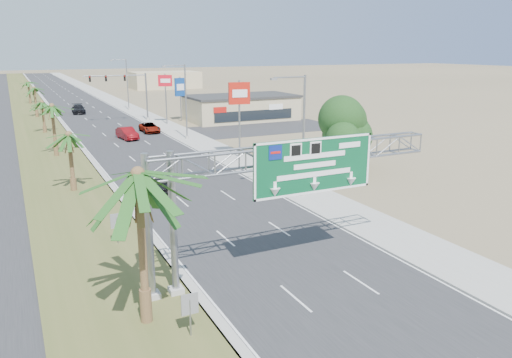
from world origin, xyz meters
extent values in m
cube|color=#28282B|center=(0.00, 110.00, 0.01)|extent=(12.00, 300.00, 0.02)
cube|color=#9E9B93|center=(8.50, 110.00, 0.05)|extent=(4.00, 300.00, 0.10)
cube|color=#4A5224|center=(-10.00, 110.00, 0.06)|extent=(7.00, 300.00, 0.12)
cylinder|color=gray|center=(-7.20, 10.00, 3.70)|extent=(0.36, 0.36, 7.40)
cylinder|color=gray|center=(-8.40, 10.00, 3.70)|extent=(0.36, 0.36, 7.40)
cube|color=#9E9B93|center=(-7.20, 10.00, 0.20)|extent=(0.70, 0.70, 0.40)
cube|color=#9E9B93|center=(-8.40, 10.00, 0.20)|extent=(0.70, 0.70, 0.40)
cube|color=#084D2A|center=(0.50, 9.52, 6.00)|extent=(7.20, 0.12, 3.00)
cube|color=navy|center=(-1.90, 9.44, 6.95)|extent=(0.75, 0.03, 0.75)
cone|color=white|center=(0.50, 9.44, 4.85)|extent=(0.56, 0.56, 0.45)
cylinder|color=brown|center=(-9.20, 8.00, 3.50)|extent=(0.36, 0.36, 7.00)
cylinder|color=brown|center=(-9.20, 8.00, 0.84)|extent=(0.54, 0.54, 1.68)
cylinder|color=brown|center=(-9.50, 32.00, 2.50)|extent=(0.36, 0.36, 5.00)
cylinder|color=brown|center=(-9.50, 32.00, 0.60)|extent=(0.54, 0.54, 1.20)
cylinder|color=brown|center=(-9.50, 48.00, 2.90)|extent=(0.36, 0.36, 5.80)
cylinder|color=brown|center=(-9.50, 48.00, 0.70)|extent=(0.54, 0.54, 1.39)
cylinder|color=brown|center=(-9.50, 66.00, 2.25)|extent=(0.36, 0.36, 4.50)
cylinder|color=brown|center=(-9.50, 66.00, 0.54)|extent=(0.54, 0.54, 1.08)
cylinder|color=brown|center=(-9.50, 85.00, 2.60)|extent=(0.36, 0.36, 5.20)
cylinder|color=brown|center=(-9.50, 85.00, 0.62)|extent=(0.54, 0.54, 1.25)
cylinder|color=brown|center=(-9.50, 110.00, 2.40)|extent=(0.36, 0.36, 4.80)
cylinder|color=brown|center=(-9.50, 110.00, 0.58)|extent=(0.54, 0.54, 1.15)
cylinder|color=gray|center=(7.50, 22.00, 5.00)|extent=(0.20, 0.20, 10.00)
cylinder|color=gray|center=(6.10, 22.00, 9.85)|extent=(2.80, 0.12, 0.12)
cube|color=slate|center=(4.70, 22.00, 9.75)|extent=(0.50, 0.22, 0.18)
cylinder|color=#9E9B93|center=(7.50, 22.00, 0.25)|extent=(0.44, 0.44, 0.50)
cylinder|color=gray|center=(7.50, 52.00, 5.00)|extent=(0.20, 0.20, 10.00)
cylinder|color=gray|center=(6.10, 52.00, 9.85)|extent=(2.80, 0.12, 0.12)
cube|color=slate|center=(4.70, 52.00, 9.75)|extent=(0.50, 0.22, 0.18)
cylinder|color=#9E9B93|center=(7.50, 52.00, 0.25)|extent=(0.44, 0.44, 0.50)
cylinder|color=gray|center=(7.50, 88.00, 5.00)|extent=(0.20, 0.20, 10.00)
cylinder|color=gray|center=(6.10, 88.00, 9.85)|extent=(2.80, 0.12, 0.12)
cube|color=slate|center=(4.70, 88.00, 9.75)|extent=(0.50, 0.22, 0.18)
cylinder|color=#9E9B93|center=(7.50, 88.00, 0.25)|extent=(0.44, 0.44, 0.50)
cylinder|color=gray|center=(7.20, 72.00, 4.00)|extent=(0.28, 0.28, 8.00)
cylinder|color=gray|center=(2.20, 72.00, 7.70)|extent=(10.00, 0.18, 0.18)
cube|color=black|center=(3.70, 71.80, 7.30)|extent=(0.32, 0.18, 0.95)
cube|color=black|center=(0.70, 71.80, 7.30)|extent=(0.32, 0.18, 0.95)
cube|color=black|center=(-1.80, 71.80, 7.30)|extent=(0.32, 0.18, 0.95)
sphere|color=red|center=(3.70, 71.68, 7.60)|extent=(0.22, 0.22, 0.22)
imported|color=black|center=(7.20, 72.00, 7.00)|extent=(0.16, 0.16, 0.60)
cylinder|color=#9E9B93|center=(7.20, 72.00, 0.30)|extent=(0.56, 0.56, 0.60)
cube|color=tan|center=(22.00, 66.00, 2.00)|extent=(18.00, 10.00, 4.00)
cylinder|color=brown|center=(15.00, 26.00, 1.95)|extent=(0.44, 0.44, 3.90)
sphere|color=black|center=(15.00, 26.00, 4.55)|extent=(4.50, 4.50, 4.50)
cylinder|color=brown|center=(18.00, 30.00, 1.65)|extent=(0.44, 0.44, 3.30)
sphere|color=black|center=(18.00, 30.00, 3.85)|extent=(3.50, 3.50, 3.50)
cylinder|color=gray|center=(-7.80, 6.00, 0.90)|extent=(0.08, 0.08, 1.80)
cube|color=slate|center=(-7.80, 6.00, 1.60)|extent=(0.75, 0.06, 0.95)
cylinder|color=gray|center=(-8.50, 18.00, 0.90)|extent=(0.08, 0.08, 1.80)
cube|color=slate|center=(-8.50, 18.00, 1.60)|extent=(0.75, 0.06, 0.95)
cube|color=tan|center=(30.00, 140.00, 2.50)|extent=(20.00, 12.00, 5.00)
imported|color=black|center=(-2.90, 28.63, 0.77)|extent=(2.12, 4.64, 1.55)
imported|color=#69090E|center=(0.21, 55.69, 0.81)|extent=(2.35, 5.10, 1.62)
imported|color=gray|center=(4.41, 59.97, 0.70)|extent=(2.35, 5.05, 1.40)
imported|color=black|center=(-2.10, 87.66, 0.83)|extent=(2.64, 5.83, 1.66)
cylinder|color=gray|center=(9.00, 37.99, 4.33)|extent=(0.20, 0.20, 8.65)
cube|color=red|center=(9.00, 37.99, 7.25)|extent=(2.42, 0.64, 2.40)
cube|color=white|center=(9.00, 37.81, 7.25)|extent=(1.67, 0.28, 0.84)
cylinder|color=gray|center=(12.21, 69.09, 3.72)|extent=(0.20, 0.20, 7.43)
cube|color=navy|center=(12.21, 69.09, 5.73)|extent=(2.01, 0.82, 3.00)
cube|color=white|center=(12.21, 68.91, 5.73)|extent=(1.36, 0.41, 1.05)
cylinder|color=gray|center=(9.00, 66.70, 4.05)|extent=(0.20, 0.20, 8.11)
cube|color=red|center=(9.00, 66.70, 7.01)|extent=(2.16, 1.08, 1.80)
cube|color=white|center=(9.00, 66.52, 7.01)|extent=(1.45, 0.60, 0.63)
camera|label=1|loc=(-13.66, -12.26, 12.06)|focal=35.00mm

